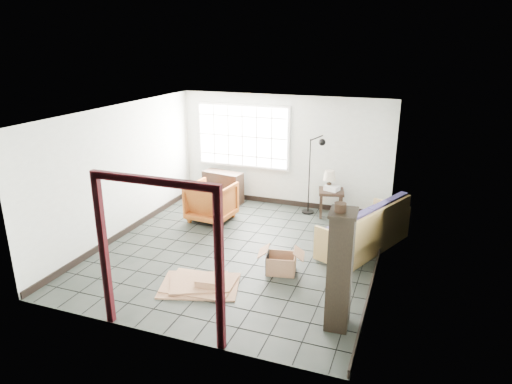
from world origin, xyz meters
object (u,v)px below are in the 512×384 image
at_px(futon_sofa, 367,232).
at_px(armchair, 212,200).
at_px(side_table, 331,195).
at_px(tall_shelf, 340,269).

bearing_deg(futon_sofa, armchair, -161.73).
bearing_deg(futon_sofa, side_table, 147.48).
bearing_deg(tall_shelf, armchair, 134.84).
height_order(futon_sofa, side_table, futon_sofa).
bearing_deg(armchair, futon_sofa, -179.86).
xyz_separation_m(side_table, tall_shelf, (0.92, -4.10, 0.37)).
xyz_separation_m(futon_sofa, armchair, (-3.38, 0.30, 0.12)).
height_order(armchair, tall_shelf, tall_shelf).
distance_m(futon_sofa, armchair, 3.39).
height_order(futon_sofa, tall_shelf, tall_shelf).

